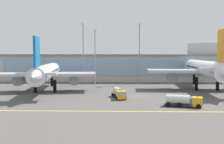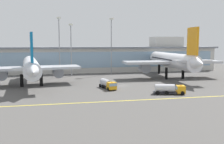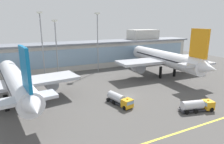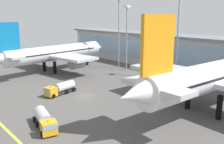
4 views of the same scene
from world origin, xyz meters
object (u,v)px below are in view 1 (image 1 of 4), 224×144
airliner_near_right (205,69)px  apron_light_mast_west (139,45)px  airliner_near_left (46,73)px  apron_light_mast_centre (95,49)px  fuel_tanker_truck (185,101)px  apron_light_mast_east (83,45)px  service_truck_far (119,93)px

airliner_near_right → apron_light_mast_west: size_ratio=1.92×
apron_light_mast_west → airliner_near_left: bearing=-143.9°
airliner_near_right → apron_light_mast_centre: size_ratio=2.17×
fuel_tanker_truck → apron_light_mast_east: size_ratio=0.36×
airliner_near_left → apron_light_mast_east: (9.94, 21.46, 10.21)m
service_truck_far → apron_light_mast_east: (-15.11, 34.15, 15.20)m
fuel_tanker_truck → service_truck_far: (-16.07, 12.11, 0.00)m
apron_light_mast_centre → apron_light_mast_east: size_ratio=0.89×
airliner_near_left → fuel_tanker_truck: size_ratio=5.10×
fuel_tanker_truck → apron_light_mast_east: bearing=137.9°
airliner_near_left → apron_light_mast_east: 25.76m
service_truck_far → apron_light_mast_centre: 37.47m
airliner_near_right → service_truck_far: 36.61m
service_truck_far → apron_light_mast_centre: (-10.07, 33.41, 13.65)m
airliner_near_left → service_truck_far: 28.52m
airliner_near_left → apron_light_mast_centre: bearing=-43.3°
airliner_near_left → apron_light_mast_west: (33.88, 24.69, 10.36)m
airliner_near_left → fuel_tanker_truck: 48.29m
airliner_near_left → apron_light_mast_east: apron_light_mast_east is taller
airliner_near_left → airliner_near_right: size_ratio=0.95×
fuel_tanker_truck → service_truck_far: same height
fuel_tanker_truck → apron_light_mast_east: 57.82m
airliner_near_left → apron_light_mast_west: apron_light_mast_west is taller
airliner_near_left → apron_light_mast_centre: apron_light_mast_centre is taller
fuel_tanker_truck → service_truck_far: 20.13m
apron_light_mast_centre → apron_light_mast_east: 5.32m
airliner_near_right → service_truck_far: (-30.97, -18.62, -5.87)m
airliner_near_left → apron_light_mast_centre: 27.00m
airliner_near_right → apron_light_mast_centre: 44.32m
service_truck_far → apron_light_mast_centre: size_ratio=0.41×
apron_light_mast_west → airliner_near_right: bearing=-40.3°
airliner_near_left → fuel_tanker_truck: bearing=-128.5°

